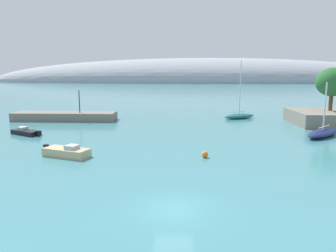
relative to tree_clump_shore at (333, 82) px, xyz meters
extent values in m
plane|color=teal|center=(-24.89, -33.83, -6.82)|extent=(600.00, 600.00, 0.00)
cylinder|color=brown|center=(0.00, 0.00, -3.41)|extent=(0.62, 0.62, 2.50)
ellipsoid|color=#28602D|center=(0.00, 0.00, 0.03)|extent=(5.15, 5.15, 4.63)
cube|color=gray|center=(-45.12, 1.54, -6.10)|extent=(17.93, 4.27, 1.44)
ellipsoid|color=#999EA8|center=(-3.05, 221.49, -6.82)|extent=(379.00, 83.18, 40.98)
ellipsoid|color=#1E6B70|center=(-13.90, 4.99, -6.37)|extent=(6.61, 4.59, 0.90)
cylinder|color=silver|center=(-13.90, 4.99, -1.13)|extent=(0.17, 0.17, 9.57)
cube|color=silver|center=(-14.16, 4.87, -5.57)|extent=(2.61, 1.29, 0.10)
ellipsoid|color=navy|center=(-5.79, -10.85, -6.35)|extent=(7.05, 7.03, 0.94)
cylinder|color=silver|center=(-5.79, -10.85, -2.77)|extent=(0.18, 0.18, 6.22)
cube|color=silver|center=(-5.54, -10.61, -5.52)|extent=(2.52, 2.51, 0.10)
cube|color=black|center=(-45.68, -11.32, -6.51)|extent=(4.68, 3.53, 0.61)
cube|color=black|center=(-43.50, -12.48, -6.36)|extent=(0.56, 0.52, 0.55)
cube|color=#B2B7C1|center=(-46.27, -11.01, -6.00)|extent=(1.40, 1.37, 0.40)
cube|color=#C6B284|center=(-36.05, -22.02, -6.40)|extent=(5.12, 3.35, 0.83)
cube|color=black|center=(-38.53, -21.13, -6.20)|extent=(0.54, 0.49, 0.74)
cube|color=#B2B7C1|center=(-35.38, -22.26, -5.79)|extent=(1.45, 1.43, 0.40)
sphere|color=orange|center=(-22.10, -21.88, -6.50)|extent=(0.64, 0.64, 0.64)
cylinder|color=black|center=(-42.15, 0.84, -3.46)|extent=(0.16, 0.16, 3.84)
sphere|color=#EAEACC|center=(-42.15, 0.84, -1.37)|extent=(0.36, 0.36, 0.36)
camera|label=1|loc=(-24.43, -51.96, 1.57)|focal=33.19mm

